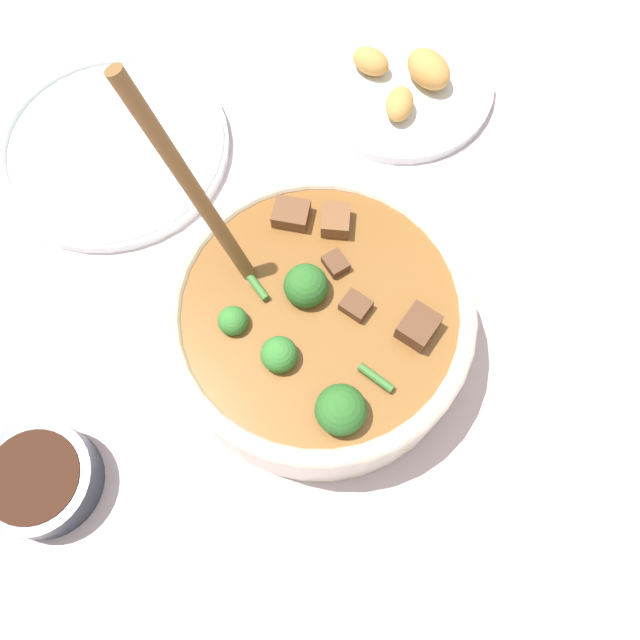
% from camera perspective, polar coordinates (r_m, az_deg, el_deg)
% --- Properties ---
extents(ground_plane, '(4.00, 4.00, 0.00)m').
position_cam_1_polar(ground_plane, '(0.60, -0.00, -1.93)').
color(ground_plane, silver).
extents(stew_bowl, '(0.27, 0.27, 0.29)m').
position_cam_1_polar(stew_bowl, '(0.56, -0.04, -0.24)').
color(stew_bowl, beige).
rests_on(stew_bowl, ground_plane).
extents(condiment_bowl, '(0.10, 0.10, 0.04)m').
position_cam_1_polar(condiment_bowl, '(0.60, -24.22, -13.14)').
color(condiment_bowl, '#232833').
rests_on(condiment_bowl, ground_plane).
extents(empty_plate, '(0.26, 0.26, 0.02)m').
position_cam_1_polar(empty_plate, '(0.74, -18.53, 14.88)').
color(empty_plate, white).
rests_on(empty_plate, ground_plane).
extents(food_plate, '(0.22, 0.22, 0.05)m').
position_cam_1_polar(food_plate, '(0.76, 7.39, 20.82)').
color(food_plate, white).
rests_on(food_plate, ground_plane).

